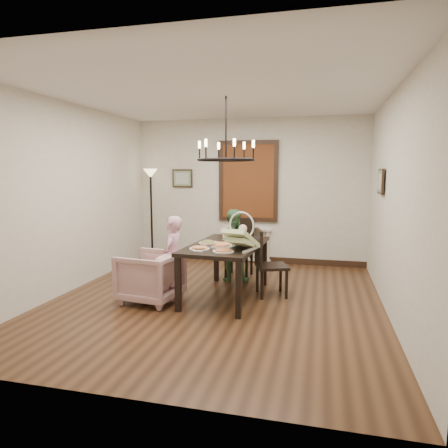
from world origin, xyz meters
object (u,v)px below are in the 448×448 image
at_px(chair_far, 239,248).
at_px(drinking_glass, 229,238).
at_px(baby_bouncer, 241,237).
at_px(chair_right, 272,262).
at_px(floor_lamp, 151,216).
at_px(seated_man, 232,251).
at_px(armchair, 150,277).
at_px(elderly_woman, 173,265).
at_px(dining_table, 226,250).

distance_m(chair_far, drinking_glass, 1.09).
bearing_deg(baby_bouncer, chair_right, 74.84).
bearing_deg(chair_right, baby_bouncer, 129.89).
bearing_deg(floor_lamp, chair_right, -33.09).
distance_m(chair_far, baby_bouncer, 1.60).
bearing_deg(seated_man, armchair, 46.53).
bearing_deg(baby_bouncer, drinking_glass, 135.70).
height_order(baby_bouncer, drinking_glass, baby_bouncer).
xyz_separation_m(chair_right, elderly_woman, (-1.33, -0.50, -0.00)).
height_order(seated_man, floor_lamp, floor_lamp).
height_order(chair_far, seated_man, chair_far).
height_order(dining_table, floor_lamp, floor_lamp).
relative_size(chair_far, drinking_glass, 7.73).
relative_size(dining_table, seated_man, 1.73).
xyz_separation_m(dining_table, baby_bouncer, (0.29, -0.35, 0.26)).
xyz_separation_m(chair_far, elderly_woman, (-0.66, -1.43, -0.01)).
distance_m(elderly_woman, seated_man, 1.29).
xyz_separation_m(elderly_woman, seated_man, (0.60, 1.14, 0.00)).
bearing_deg(elderly_woman, armchair, -61.56).
bearing_deg(dining_table, elderly_woman, -155.06).
distance_m(dining_table, seated_man, 0.89).
bearing_deg(armchair, floor_lamp, -149.45).
bearing_deg(floor_lamp, seated_man, -29.48).
distance_m(armchair, seated_man, 1.57).
xyz_separation_m(armchair, elderly_woman, (0.27, 0.16, 0.14)).
bearing_deg(armchair, seated_man, 153.20).
relative_size(seated_man, drinking_glass, 7.59).
distance_m(chair_right, baby_bouncer, 0.81).
xyz_separation_m(armchair, baby_bouncer, (1.26, 0.08, 0.60)).
distance_m(baby_bouncer, floor_lamp, 3.24).
bearing_deg(chair_far, armchair, -117.05).
height_order(elderly_woman, drinking_glass, elderly_woman).
relative_size(chair_right, elderly_woman, 1.00).
distance_m(dining_table, armchair, 1.12).
bearing_deg(chair_far, baby_bouncer, -74.28).
distance_m(chair_far, armchair, 1.84).
bearing_deg(elderly_woman, dining_table, 109.09).
xyz_separation_m(elderly_woman, floor_lamp, (-1.30, 2.21, 0.41)).
distance_m(armchair, floor_lamp, 2.64).
xyz_separation_m(chair_right, drinking_glass, (-0.62, -0.11, 0.34)).
height_order(elderly_woman, baby_bouncer, baby_bouncer).
bearing_deg(drinking_glass, chair_far, 93.33).
xyz_separation_m(elderly_woman, drinking_glass, (0.72, 0.39, 0.35)).
height_order(chair_far, elderly_woman, chair_far).
bearing_deg(floor_lamp, drinking_glass, -42.15).
height_order(drinking_glass, floor_lamp, floor_lamp).
bearing_deg(dining_table, baby_bouncer, -47.08).
bearing_deg(baby_bouncer, armchair, -160.93).
bearing_deg(dining_table, seated_man, 100.48).
xyz_separation_m(baby_bouncer, drinking_glass, (-0.27, 0.47, -0.11)).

